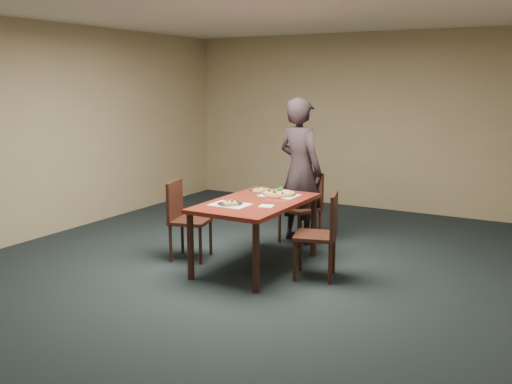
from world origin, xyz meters
The scene contains 13 objects.
ground centered at (0.00, 0.00, 0.00)m, with size 8.00×8.00×0.00m, color black.
room_shell centered at (0.00, 0.00, 1.74)m, with size 8.00×8.00×8.00m.
dining_table centered at (0.10, 0.42, 0.66)m, with size 0.90×1.50×0.75m.
chair_far centered at (0.15, 1.58, 0.52)m, with size 0.55×0.55×0.91m.
chair_left centered at (-0.79, 0.29, 0.52)m, with size 0.51×0.51×0.91m.
chair_right centered at (0.88, 0.44, 0.52)m, with size 0.52×0.52×0.91m.
diner centered at (0.06, 1.62, 0.92)m, with size 0.67×0.44×1.84m, color black.
placemat_main centered at (0.18, 0.82, 0.75)m, with size 0.42×0.32×0.00m, color white.
placemat_near centered at (-0.05, 0.12, 0.75)m, with size 0.40×0.30×0.00m, color white.
pizza_pan centered at (0.17, 0.83, 0.77)m, with size 0.38×0.38×0.07m.
slice_plate_near centered at (-0.05, 0.12, 0.76)m, with size 0.28×0.28×0.06m.
slice_plate_far centered at (-0.13, 0.95, 0.76)m, with size 0.28×0.28×0.06m.
napkin centered at (0.33, 0.23, 0.75)m, with size 0.14×0.14×0.01m, color white.
Camera 1 is at (3.10, -4.88, 2.03)m, focal length 40.00 mm.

